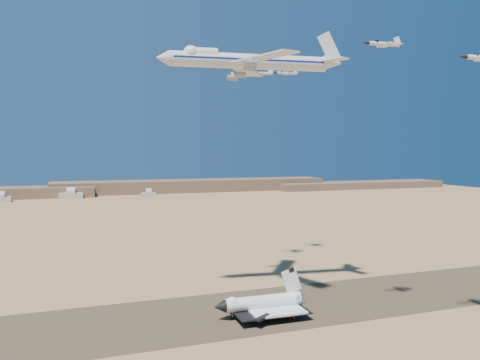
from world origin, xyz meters
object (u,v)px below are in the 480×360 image
object	(u,v)px
carrier_747	(244,61)
chase_jet_d	(260,73)
shuttle	(262,304)
crew_b	(294,318)
chase_jet_a	(383,44)
crew_a	(289,317)
chase_jet_e	(286,73)
crew_c	(298,316)

from	to	relation	value
carrier_747	chase_jet_d	world-z (taller)	carrier_747
shuttle	carrier_747	bearing A→B (deg)	92.47
crew_b	chase_jet_a	distance (m)	101.55
crew_b	chase_jet_a	world-z (taller)	chase_jet_a
crew_a	crew_b	xyz separation A→B (m)	(1.48, -0.80, -0.04)
carrier_747	chase_jet_a	bearing A→B (deg)	-43.41
shuttle	crew_b	xyz separation A→B (m)	(9.42, -7.78, -3.81)
shuttle	chase_jet_a	world-z (taller)	chase_jet_a
carrier_747	chase_jet_a	size ratio (longest dim) A/B	5.22
crew_b	chase_jet_e	bearing A→B (deg)	-66.49
crew_c	chase_jet_a	distance (m)	101.25
chase_jet_e	crew_c	bearing A→B (deg)	-112.11
chase_jet_d	chase_jet_a	bearing A→B (deg)	-69.26
chase_jet_e	chase_jet_d	bearing A→B (deg)	-150.83
chase_jet_d	crew_a	bearing A→B (deg)	-88.68
crew_a	shuttle	bearing A→B (deg)	29.57
carrier_747	chase_jet_a	world-z (taller)	carrier_747
carrier_747	chase_jet_d	bearing A→B (deg)	68.53
crew_b	shuttle	bearing A→B (deg)	6.80
shuttle	chase_jet_e	distance (m)	132.73
carrier_747	crew_b	bearing A→B (deg)	-62.16
chase_jet_d	chase_jet_e	distance (m)	23.02
crew_a	crew_c	xyz separation A→B (m)	(3.33, -0.01, -0.05)
carrier_747	chase_jet_e	world-z (taller)	carrier_747
crew_b	crew_c	distance (m)	2.01
shuttle	chase_jet_d	distance (m)	118.69
shuttle	crew_c	distance (m)	13.80
carrier_747	crew_a	distance (m)	100.44
chase_jet_a	carrier_747	bearing A→B (deg)	133.94
chase_jet_e	carrier_747	bearing A→B (deg)	-128.53
crew_b	chase_jet_e	world-z (taller)	chase_jet_e
carrier_747	crew_b	size ratio (longest dim) A/B	42.80
chase_jet_e	crew_a	bearing A→B (deg)	-114.07
crew_c	chase_jet_d	size ratio (longest dim) A/B	0.12
chase_jet_a	chase_jet_e	distance (m)	99.99
crew_c	chase_jet_e	distance (m)	136.45
crew_a	crew_c	world-z (taller)	crew_a
shuttle	crew_b	distance (m)	12.80
chase_jet_d	crew_c	bearing A→B (deg)	-86.11
shuttle	carrier_747	world-z (taller)	carrier_747
shuttle	crew_c	world-z (taller)	shuttle
carrier_747	chase_jet_e	distance (m)	72.74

